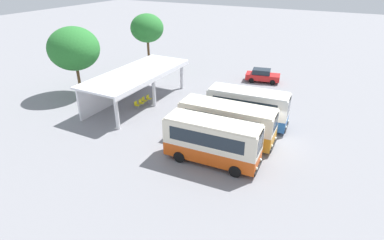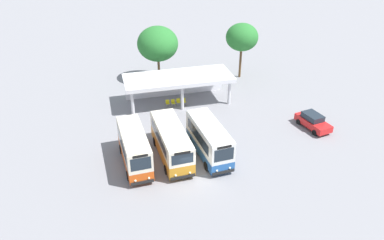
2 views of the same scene
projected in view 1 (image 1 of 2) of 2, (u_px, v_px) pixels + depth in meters
name	position (u px, v px, depth m)	size (l,w,h in m)	color
ground_plane	(271.00, 143.00, 25.81)	(180.00, 180.00, 0.00)	gray
city_bus_nearest_orange	(212.00, 140.00, 22.54)	(2.50, 7.15, 3.42)	black
city_bus_second_in_row	(227.00, 121.00, 25.47)	(2.70, 7.98, 3.22)	black
city_bus_middle_cream	(248.00, 107.00, 27.98)	(2.75, 7.33, 3.36)	black
parked_car_flank	(262.00, 75.00, 39.14)	(2.50, 4.40, 1.62)	black
terminal_canopy	(133.00, 78.00, 32.65)	(12.92, 5.08, 3.40)	silver
waiting_chair_end_by_column	(137.00, 105.00, 31.72)	(0.45, 0.45, 0.86)	slate
waiting_chair_second_from_end	(141.00, 102.00, 32.21)	(0.45, 0.45, 0.86)	slate
waiting_chair_middle_seat	(144.00, 100.00, 32.77)	(0.45, 0.45, 0.86)	slate
waiting_chair_fourth_seat	(148.00, 98.00, 33.26)	(0.45, 0.45, 0.86)	slate
roadside_tree_behind_canopy	(74.00, 49.00, 33.38)	(5.44, 5.44, 7.53)	brown
roadside_tree_east_of_canopy	(147.00, 28.00, 41.36)	(4.37, 4.37, 7.60)	brown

